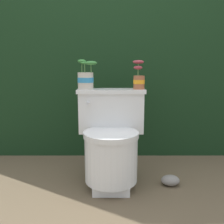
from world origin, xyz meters
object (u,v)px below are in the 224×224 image
object	(u,v)px
potted_plant_midleft	(140,79)
garden_stone	(171,180)
toilet	(112,142)
potted_plant_left	(87,78)

from	to	relation	value
potted_plant_midleft	garden_stone	distance (m)	0.79
toilet	garden_stone	size ratio (longest dim) A/B	5.14
toilet	potted_plant_left	world-z (taller)	potted_plant_left
potted_plant_midleft	garden_stone	bearing A→B (deg)	-34.66
potted_plant_left	potted_plant_midleft	distance (m)	0.40
potted_plant_left	garden_stone	world-z (taller)	potted_plant_left
potted_plant_midleft	garden_stone	world-z (taller)	potted_plant_midleft
garden_stone	potted_plant_midleft	bearing A→B (deg)	145.34
potted_plant_left	garden_stone	bearing A→B (deg)	-14.34
toilet	garden_stone	world-z (taller)	toilet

